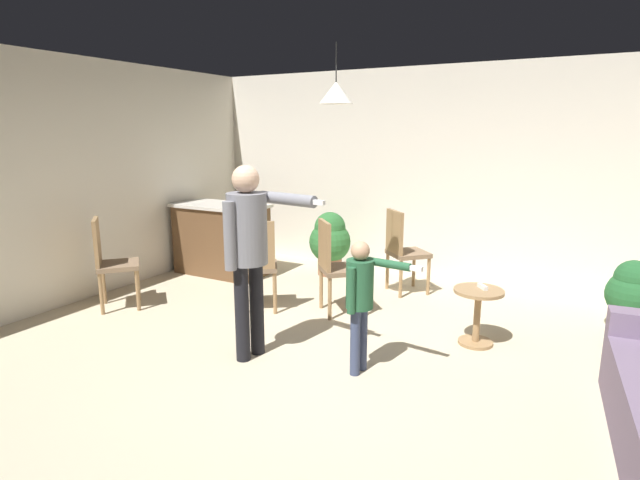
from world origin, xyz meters
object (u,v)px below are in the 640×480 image
object	(u,v)px
kitchen_counter	(221,239)
potted_plant_corner	(632,293)
dining_chair_by_counter	(110,260)
spare_remote_on_table	(483,287)
dining_chair_spare	(257,262)
person_adult	(249,241)
side_table_by_couch	(478,310)
potted_plant_by_wall	(330,240)
dining_chair_centre_back	(403,248)
dining_chair_near_wall	(335,263)
person_child	(361,293)

from	to	relation	value
kitchen_counter	potted_plant_corner	xyz separation A→B (m)	(4.75, 0.27, -0.09)
dining_chair_by_counter	spare_remote_on_table	xyz separation A→B (m)	(3.71, 0.96, -0.01)
potted_plant_corner	kitchen_counter	bearing A→B (deg)	-176.70
dining_chair_spare	person_adult	bearing A→B (deg)	-91.83
person_adult	spare_remote_on_table	xyz separation A→B (m)	(1.66, 1.23, -0.48)
side_table_by_couch	potted_plant_by_wall	distance (m)	2.61
person_adult	dining_chair_centre_back	world-z (taller)	person_adult
dining_chair_by_counter	potted_plant_by_wall	distance (m)	2.73
spare_remote_on_table	potted_plant_by_wall	bearing A→B (deg)	149.10
kitchen_counter	dining_chair_near_wall	world-z (taller)	dining_chair_near_wall
kitchen_counter	dining_chair_by_counter	world-z (taller)	dining_chair_by_counter
person_child	dining_chair_near_wall	xyz separation A→B (m)	(-0.78, 1.10, -0.12)
person_adult	potted_plant_by_wall	xyz separation A→B (m)	(-0.58, 2.57, -0.55)
spare_remote_on_table	potted_plant_corner	bearing A→B (deg)	38.65
person_child	dining_chair_spare	xyz separation A→B (m)	(-1.54, 0.76, -0.12)
person_child	potted_plant_by_wall	distance (m)	2.83
person_adult	potted_plant_corner	bearing A→B (deg)	136.42
dining_chair_by_counter	dining_chair_centre_back	xyz separation A→B (m)	(2.58, 2.02, 0.00)
side_table_by_couch	potted_plant_corner	distance (m)	1.58
dining_chair_spare	person_child	bearing A→B (deg)	-60.89
kitchen_counter	potted_plant_corner	size ratio (longest dim) A/B	1.78
person_adult	dining_chair_centre_back	size ratio (longest dim) A/B	1.64
side_table_by_couch	potted_plant_corner	xyz separation A→B (m)	(1.23, 1.00, 0.06)
person_adult	person_child	distance (m)	1.01
kitchen_counter	person_child	bearing A→B (deg)	-31.52
dining_chair_near_wall	spare_remote_on_table	size ratio (longest dim) A/B	7.69
person_child	potted_plant_by_wall	bearing A→B (deg)	-141.21
dining_chair_by_counter	dining_chair_near_wall	size ratio (longest dim) A/B	1.00
person_adult	potted_plant_by_wall	world-z (taller)	person_adult
side_table_by_couch	potted_plant_by_wall	size ratio (longest dim) A/B	0.61
dining_chair_centre_back	person_adult	bearing A→B (deg)	-59.39
side_table_by_couch	kitchen_counter	bearing A→B (deg)	168.39
potted_plant_corner	dining_chair_spare	bearing A→B (deg)	-160.29
dining_chair_centre_back	potted_plant_by_wall	bearing A→B (deg)	-150.28
potted_plant_corner	dining_chair_by_counter	bearing A→B (deg)	-158.61
person_adult	dining_chair_by_counter	bearing A→B (deg)	-88.41
dining_chair_near_wall	potted_plant_corner	size ratio (longest dim) A/B	1.41
dining_chair_centre_back	spare_remote_on_table	world-z (taller)	dining_chair_centre_back
side_table_by_couch	spare_remote_on_table	world-z (taller)	spare_remote_on_table
dining_chair_by_counter	dining_chair_centre_back	bearing A→B (deg)	80.26
kitchen_counter	dining_chair_by_counter	distance (m)	1.66
dining_chair_spare	spare_remote_on_table	xyz separation A→B (m)	(2.26, 0.28, -0.01)
dining_chair_centre_back	dining_chair_spare	distance (m)	1.76
dining_chair_centre_back	dining_chair_spare	world-z (taller)	same
dining_chair_near_wall	potted_plant_by_wall	xyz separation A→B (m)	(-0.73, 1.28, -0.08)
kitchen_counter	potted_plant_by_wall	size ratio (longest dim) A/B	1.48
spare_remote_on_table	dining_chair_centre_back	bearing A→B (deg)	136.60
side_table_by_couch	dining_chair_spare	distance (m)	2.26
person_child	dining_chair_spare	size ratio (longest dim) A/B	1.08
kitchen_counter	dining_chair_spare	world-z (taller)	dining_chair_spare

